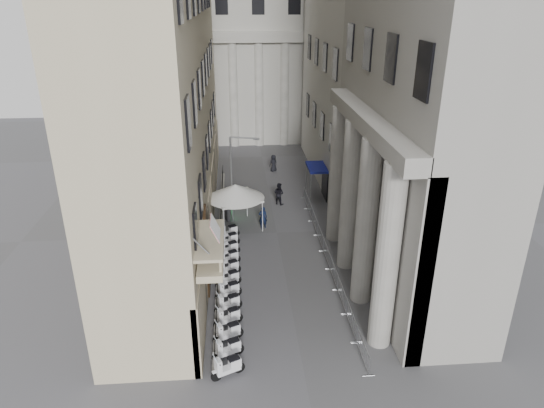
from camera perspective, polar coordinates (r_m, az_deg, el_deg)
The scene contains 31 objects.
far_building at distance 62.30m, azimuth -1.89°, elevation 21.62°, with size 22.00×10.00×30.00m, color beige.
iron_fence at distance 36.41m, azimuth -6.05°, elevation -4.46°, with size 0.30×28.00×1.40m, color black, non-canonical shape.
blue_awning at distance 44.21m, azimuth 5.15°, elevation 0.78°, with size 1.60×3.00×3.00m, color navy, non-canonical shape.
flag at distance 25.63m, azimuth -5.88°, elevation -18.13°, with size 1.00×1.40×8.20m, color #9E0C11, non-canonical shape.
scooter_0 at distance 24.94m, azimuth -5.13°, elevation -19.51°, with size 0.56×1.40×1.50m, color white, non-canonical shape.
scooter_1 at distance 25.92m, azimuth -5.12°, elevation -17.53°, with size 0.56×1.40×1.50m, color white, non-canonical shape.
scooter_2 at distance 26.93m, azimuth -5.11°, elevation -15.70°, with size 0.56×1.40×1.50m, color white, non-canonical shape.
scooter_3 at distance 27.96m, azimuth -5.10°, elevation -14.00°, with size 0.56×1.40×1.50m, color white, non-canonical shape.
scooter_4 at distance 29.02m, azimuth -5.09°, elevation -12.42°, with size 0.56×1.40×1.50m, color white, non-canonical shape.
scooter_5 at distance 30.10m, azimuth -5.09°, elevation -10.96°, with size 0.56×1.40×1.50m, color white, non-canonical shape.
scooter_6 at distance 31.20m, azimuth -5.08°, elevation -9.59°, with size 0.56×1.40×1.50m, color white, non-canonical shape.
scooter_7 at distance 32.31m, azimuth -5.08°, elevation -8.32°, with size 0.56×1.40×1.50m, color white, non-canonical shape.
scooter_8 at distance 33.44m, azimuth -5.07°, elevation -7.14°, with size 0.56×1.40×1.50m, color white, non-canonical shape.
scooter_9 at distance 34.58m, azimuth -5.07°, elevation -6.03°, with size 0.56×1.40×1.50m, color white, non-canonical shape.
scooter_10 at distance 35.73m, azimuth -5.06°, elevation -5.00°, with size 0.56×1.40×1.50m, color white, non-canonical shape.
scooter_11 at distance 36.89m, azimuth -5.06°, elevation -4.03°, with size 0.56×1.40×1.50m, color white, non-canonical shape.
barrier_0 at distance 26.13m, azimuth 10.57°, elevation -17.51°, with size 0.60×2.40×1.10m, color #97999E, non-canonical shape.
barrier_1 at distance 27.99m, azimuth 9.28°, elevation -14.21°, with size 0.60×2.40×1.10m, color #97999E, non-canonical shape.
barrier_2 at distance 29.95m, azimuth 8.18°, elevation -11.32°, with size 0.60×2.40×1.10m, color #97999E, non-canonical shape.
barrier_3 at distance 31.98m, azimuth 7.23°, elevation -8.80°, with size 0.60×2.40×1.10m, color #97999E, non-canonical shape.
barrier_4 at distance 34.07m, azimuth 6.41°, elevation -6.57°, with size 0.60×2.40×1.10m, color #97999E, non-canonical shape.
barrier_5 at distance 36.22m, azimuth 5.70°, elevation -4.61°, with size 0.60×2.40×1.10m, color #97999E, non-canonical shape.
barrier_6 at distance 38.41m, azimuth 5.06°, elevation -2.86°, with size 0.60×2.40×1.10m, color #97999E, non-canonical shape.
barrier_7 at distance 40.64m, azimuth 4.50°, elevation -1.31°, with size 0.60×2.40×1.10m, color #97999E, non-canonical shape.
barrier_8 at distance 42.89m, azimuth 4.00°, elevation 0.09°, with size 0.60×2.40×1.10m, color #97999E, non-canonical shape.
security_tent at distance 36.93m, azimuth -3.31°, elevation 1.24°, with size 4.46×4.46×3.63m.
street_lamp at distance 37.88m, azimuth -4.45°, elevation 3.66°, with size 2.28×0.75×7.12m.
info_kiosk at distance 39.40m, azimuth -5.28°, elevation -0.87°, with size 0.45×0.79×1.60m.
pedestrian_a at distance 37.99m, azimuth -1.08°, elevation -1.57°, with size 0.66×0.43×1.80m, color black.
pedestrian_b at distance 42.28m, azimuth 0.80°, elevation 1.23°, with size 0.95×0.74×1.96m, color black.
pedestrian_c at distance 50.39m, azimuth 0.17°, elevation 4.83°, with size 0.86×0.56×1.77m, color black.
Camera 1 is at (-3.02, -14.20, 16.95)m, focal length 32.00 mm.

